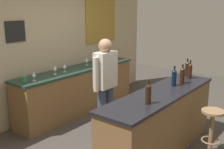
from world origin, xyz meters
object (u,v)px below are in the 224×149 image
object	(u,v)px
bartender	(106,83)
wine_glass_b	(55,68)
wine_glass_a	(34,74)
wine_bottle_c	(182,75)
bar_stool	(212,125)
wine_bottle_e	(187,68)
wine_bottle_b	(174,77)
wine_glass_c	(65,66)
wine_bottle_d	(190,70)
wine_glass_d	(87,60)
coffee_mug	(24,79)
wine_bottle_a	(148,93)
wine_glass_e	(100,59)

from	to	relation	value
bartender	wine_glass_b	world-z (taller)	bartender
wine_glass_a	wine_bottle_c	bearing A→B (deg)	-57.38
bar_stool	wine_bottle_c	world-z (taller)	wine_bottle_c
bartender	wine_bottle_e	distance (m)	1.46
wine_bottle_b	wine_glass_c	bearing A→B (deg)	100.26
wine_glass_c	bartender	bearing A→B (deg)	-99.10
wine_bottle_c	wine_glass_b	world-z (taller)	wine_bottle_c
wine_bottle_e	wine_glass_b	bearing A→B (deg)	123.07
bartender	wine_bottle_d	xyz separation A→B (m)	(1.11, -0.90, 0.12)
wine_glass_b	wine_glass_d	distance (m)	0.91
wine_bottle_b	coffee_mug	bearing A→B (deg)	120.83
wine_bottle_b	wine_bottle_d	world-z (taller)	same
wine_bottle_a	wine_bottle_c	xyz separation A→B (m)	(1.10, 0.06, 0.00)
wine_bottle_d	wine_glass_b	distance (m)	2.34
bar_stool	wine_bottle_a	world-z (taller)	wine_bottle_a
wine_bottle_c	wine_glass_d	bearing A→B (deg)	86.56
wine_glass_d	wine_bottle_b	bearing A→B (deg)	-98.67
wine_bottle_a	wine_glass_b	xyz separation A→B (m)	(0.32, 2.13, -0.05)
wine_glass_a	wine_glass_e	size ratio (longest dim) A/B	1.00
wine_glass_e	coffee_mug	size ratio (longest dim) A/B	1.24
bartender	wine_bottle_d	bearing A→B (deg)	-39.11
wine_bottle_d	coffee_mug	bearing A→B (deg)	130.89
bar_stool	wine_bottle_d	world-z (taller)	wine_bottle_d
bartender	wine_bottle_b	size ratio (longest dim) A/B	5.29
wine_bottle_e	wine_glass_a	xyz separation A→B (m)	(-1.76, 1.87, -0.05)
wine_glass_b	wine_bottle_e	bearing A→B (deg)	-56.93
wine_bottle_b	wine_glass_b	xyz separation A→B (m)	(-0.59, 2.03, -0.05)
bartender	coffee_mug	world-z (taller)	bartender
wine_bottle_b	wine_bottle_e	distance (m)	0.68
wine_glass_b	wine_glass_c	size ratio (longest dim) A/B	1.00
wine_bottle_a	wine_bottle_b	size ratio (longest dim) A/B	1.00
bar_stool	wine_bottle_c	xyz separation A→B (m)	(0.21, 0.58, 0.60)
wine_glass_d	bar_stool	bearing A→B (deg)	-97.04
wine_bottle_c	wine_glass_a	world-z (taller)	wine_bottle_c
bartender	wine_glass_e	world-z (taller)	bartender
wine_bottle_a	wine_glass_e	bearing A→B (deg)	54.56
wine_bottle_d	coffee_mug	world-z (taller)	wine_bottle_d
wine_bottle_e	coffee_mug	size ratio (longest dim) A/B	2.45
wine_bottle_c	wine_glass_d	distance (m)	2.15
bar_stool	wine_bottle_c	size ratio (longest dim) A/B	2.22
wine_bottle_a	wine_bottle_b	xyz separation A→B (m)	(0.91, 0.10, 0.00)
wine_glass_c	wine_bottle_e	bearing A→B (deg)	-61.70
wine_bottle_c	wine_glass_b	distance (m)	2.21
wine_bottle_d	wine_glass_d	bearing A→B (deg)	96.46
wine_glass_e	wine_glass_b	bearing A→B (deg)	176.48
wine_bottle_a	bar_stool	bearing A→B (deg)	-30.45
wine_bottle_b	wine_glass_b	world-z (taller)	wine_bottle_b
wine_glass_c	wine_bottle_c	bearing A→B (deg)	-74.88
wine_glass_d	coffee_mug	size ratio (longest dim) A/B	1.24
wine_bottle_c	wine_glass_b	bearing A→B (deg)	110.66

